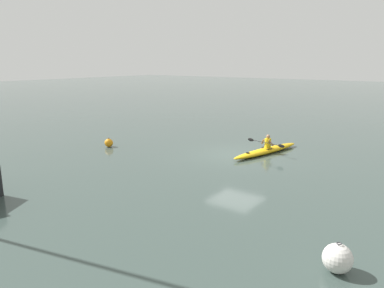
% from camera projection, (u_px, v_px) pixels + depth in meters
% --- Properties ---
extents(ground_plane, '(160.00, 160.00, 0.00)m').
position_uv_depth(ground_plane, '(237.00, 155.00, 18.60)').
color(ground_plane, '#384742').
extents(kayak, '(1.70, 5.06, 0.30)m').
position_uv_depth(kayak, '(266.00, 151.00, 18.84)').
color(kayak, '#EAB214').
rests_on(kayak, ground).
extents(kayaker, '(2.31, 0.64, 0.70)m').
position_uv_depth(kayaker, '(268.00, 142.00, 18.78)').
color(kayaker, yellow).
rests_on(kayaker, kayak).
extents(mooring_buoy_red_near, '(0.69, 0.69, 0.73)m').
position_uv_depth(mooring_buoy_red_near, '(338.00, 258.00, 8.19)').
color(mooring_buoy_red_near, silver).
rests_on(mooring_buoy_red_near, ground).
extents(mooring_buoy_channel_marker, '(0.47, 0.47, 0.51)m').
position_uv_depth(mooring_buoy_channel_marker, '(109.00, 143.00, 20.26)').
color(mooring_buoy_channel_marker, orange).
rests_on(mooring_buoy_channel_marker, ground).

